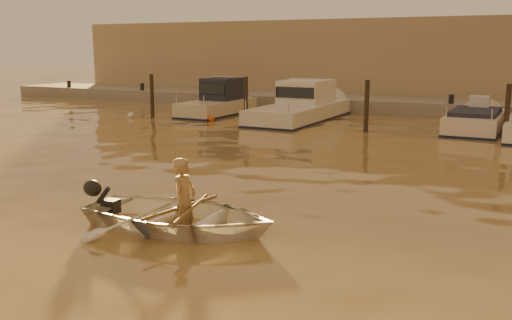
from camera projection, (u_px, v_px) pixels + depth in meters
The scene contains 19 objects.
ground_plane at pixel (151, 233), 10.10m from camera, with size 160.00×160.00×0.00m, color olive.
dinghy at pixel (180, 216), 10.27m from camera, with size 2.57×3.60×0.75m, color white.
person at pixel (184, 203), 10.19m from camera, with size 0.59×0.39×1.62m, color #A37F51.
outboard_motor at pixel (110, 206), 10.81m from camera, with size 0.90×0.40×0.70m, color black, non-canonical shape.
oar_port at pixel (192, 208), 10.15m from camera, with size 0.06×0.06×2.10m, color brown.
oar_starboard at pixel (182, 207), 10.22m from camera, with size 0.06×0.06×2.10m, color olive.
moored_boat_1 at pixel (217, 102), 27.65m from camera, with size 1.85×5.65×1.75m, color beige, non-canonical shape.
moored_boat_2 at pixel (300, 106), 25.67m from camera, with size 2.38×7.93×1.75m, color silver, non-canonical shape.
moored_boat_3 at pixel (475, 125), 22.39m from camera, with size 1.91×5.58×0.95m, color beige, non-canonical shape.
piling_0 at pixel (152, 98), 26.67m from camera, with size 0.18×0.18×2.20m, color #2D2319.
piling_1 at pixel (246, 103), 24.42m from camera, with size 0.18×0.18×2.20m, color #2D2319.
piling_2 at pixel (366, 109), 22.04m from camera, with size 0.18×0.18×2.20m, color #2D2319.
piling_3 at pixel (507, 116), 19.79m from camera, with size 0.18×0.18×2.20m, color #2D2319.
fender_a at pixel (131, 115), 26.63m from camera, with size 0.30×0.30×0.30m, color silver.
fender_b at pixel (211, 119), 25.35m from camera, with size 0.30×0.30×0.30m, color #CF4918.
fender_c at pixel (292, 127), 22.64m from camera, with size 0.30×0.30×0.30m, color silver.
fender_d at pixel (453, 134), 20.91m from camera, with size 0.30×0.30×0.30m, color #C63C17.
quay at pixel (414, 109), 28.80m from camera, with size 52.00×4.00×1.00m, color gray.
waterfront_building at pixel (436, 62), 33.16m from camera, with size 46.00×7.00×4.80m, color #9E8466.
Camera 1 is at (6.09, -7.71, 3.24)m, focal length 40.00 mm.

